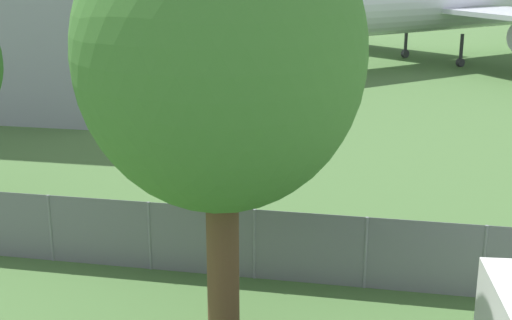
# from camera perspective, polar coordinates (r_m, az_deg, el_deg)

# --- Properties ---
(perimeter_fence) EXTENTS (56.07, 0.07, 1.71)m
(perimeter_fence) POSITION_cam_1_polar(r_m,az_deg,el_deg) (16.57, -0.12, -6.75)
(perimeter_fence) COLOR slate
(perimeter_fence) RESTS_ON ground
(airplane) EXTENTS (37.99, 37.08, 13.08)m
(airplane) POSITION_cam_1_polar(r_m,az_deg,el_deg) (50.68, 13.00, 12.35)
(airplane) COLOR silver
(airplane) RESTS_ON ground
(tree_near_hangar) EXTENTS (5.26, 5.26, 8.50)m
(tree_near_hangar) POSITION_cam_1_polar(r_m,az_deg,el_deg) (12.86, -2.89, 8.41)
(tree_near_hangar) COLOR brown
(tree_near_hangar) RESTS_ON ground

